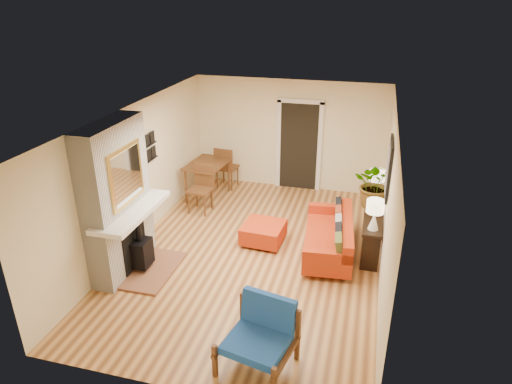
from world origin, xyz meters
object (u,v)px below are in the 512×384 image
Objects in this scene: blue_chair at (261,331)px; lamp_far at (377,180)px; ottoman at (263,232)px; dining_table at (211,170)px; sofa at (332,237)px; console_table at (373,219)px; houseplant at (376,184)px; lamp_near at (375,211)px.

blue_chair is 4.32m from lamp_far.
blue_chair is at bearing -107.37° from lamp_far.
blue_chair is 1.87× the size of lamp_far.
blue_chair is (0.71, -2.97, 0.27)m from ottoman.
blue_chair is at bearing -63.03° from dining_table.
sofa is at bearing -2.20° from ottoman.
houseplant is (-0.01, 0.23, 0.60)m from console_table.
lamp_near is at bearing -28.45° from dining_table.
sofa is 2.22× the size of houseplant.
lamp_near is at bearing -20.26° from sofa.
lamp_far is at bearing 29.19° from ottoman.
dining_table is at bearing 160.47° from console_table.
ottoman is 2.06m from console_table.
console_table reaches higher than ottoman.
lamp_near and lamp_far have the same top height.
console_table is at bearing 90.00° from lamp_near.
houseplant is at bearing 92.51° from console_table.
lamp_near is (1.99, -0.30, 0.84)m from ottoman.
houseplant is at bearing 90.63° from lamp_near.
ottoman is 0.79× the size of blue_chair.
lamp_near is 1.41m from lamp_far.
ottoman is at bearing 171.34° from lamp_near.
dining_table is 3.81m from houseplant.
lamp_far is (1.28, 4.08, 0.58)m from blue_chair.
blue_chair reaches higher than sofa.
console_table is at bearing -87.49° from houseplant.
lamp_far is (0.00, 1.41, 0.00)m from lamp_near.
houseplant is (-0.01, 0.91, 0.11)m from lamp_near.
dining_table is 4.15m from lamp_near.
houseplant is at bearing 44.22° from sofa.
sofa is at bearing -30.19° from dining_table.
sofa is 1.31m from ottoman.
dining_table reaches higher than ottoman.
console_table is (1.99, 0.38, 0.36)m from ottoman.
blue_chair is 3.86m from houseplant.
lamp_far reaches higher than ottoman.
lamp_far is at bearing 90.00° from console_table.
blue_chair is 3.01m from lamp_near.
lamp_far reaches higher than sofa.
houseplant reaches higher than dining_table.
blue_chair is 1.12× the size of houseplant.
lamp_near is 0.92m from houseplant.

